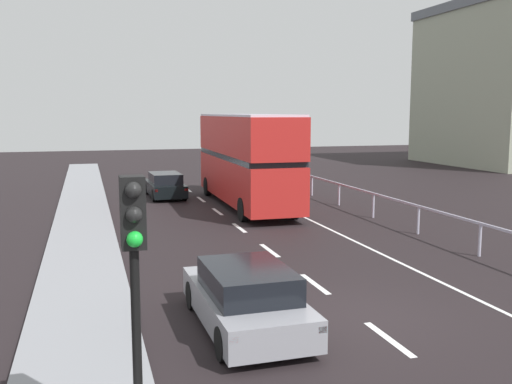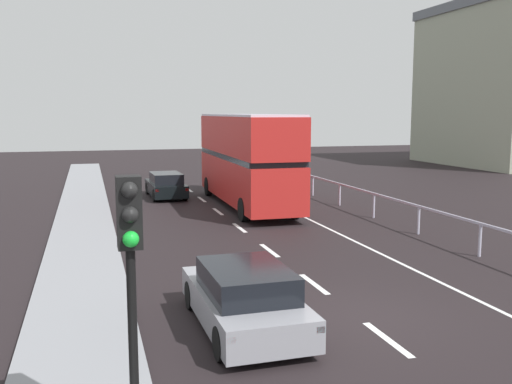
% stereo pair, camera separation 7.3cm
% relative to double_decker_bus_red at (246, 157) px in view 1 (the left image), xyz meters
% --- Properties ---
extents(ground_plane, '(75.83, 120.00, 0.10)m').
position_rel_double_decker_bus_red_xyz_m(ground_plane, '(-1.69, -15.35, -2.41)').
color(ground_plane, black).
extents(near_sidewalk_kerb, '(2.30, 80.00, 0.14)m').
position_rel_double_decker_bus_red_xyz_m(near_sidewalk_kerb, '(-7.59, -15.35, -2.29)').
color(near_sidewalk_kerb, gray).
rests_on(near_sidewalk_kerb, ground).
extents(lane_paint_markings, '(3.44, 46.00, 0.01)m').
position_rel_double_decker_bus_red_xyz_m(lane_paint_markings, '(0.32, -6.62, -2.36)').
color(lane_paint_markings, silver).
rests_on(lane_paint_markings, ground).
extents(bridge_side_railing, '(0.10, 42.00, 1.09)m').
position_rel_double_decker_bus_red_xyz_m(bridge_side_railing, '(4.42, -6.35, -1.48)').
color(bridge_side_railing, '#ADA9BE').
rests_on(bridge_side_railing, ground).
extents(double_decker_bus_red, '(2.66, 10.88, 4.42)m').
position_rel_double_decker_bus_red_xyz_m(double_decker_bus_red, '(0.00, 0.00, 0.00)').
color(double_decker_bus_red, red).
rests_on(double_decker_bus_red, ground).
extents(hatchback_car_near, '(1.93, 4.36, 1.36)m').
position_rel_double_decker_bus_red_xyz_m(hatchback_car_near, '(-4.28, -15.36, -1.71)').
color(hatchback_car_near, gray).
rests_on(hatchback_car_near, ground).
extents(traffic_signal_pole, '(0.30, 0.42, 3.60)m').
position_rel_double_decker_bus_red_xyz_m(traffic_signal_pole, '(-6.84, -19.48, 0.48)').
color(traffic_signal_pole, black).
rests_on(traffic_signal_pole, near_sidewalk_kerb).
extents(sedan_car_ahead, '(1.83, 4.28, 1.32)m').
position_rel_double_decker_bus_red_xyz_m(sedan_car_ahead, '(-3.37, 4.01, -1.72)').
color(sedan_car_ahead, black).
rests_on(sedan_car_ahead, ground).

